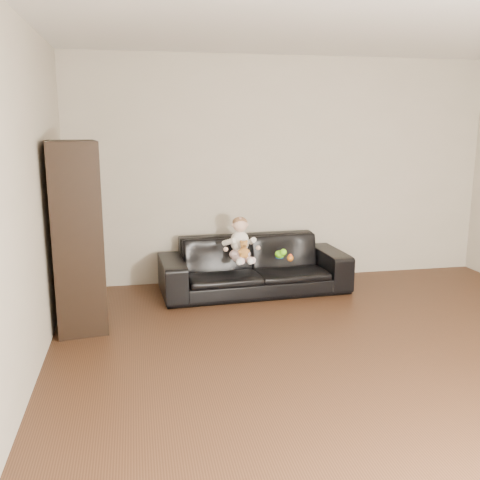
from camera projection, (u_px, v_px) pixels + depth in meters
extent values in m
plane|color=#422717|center=(383.00, 379.00, 3.93)|extent=(5.50, 5.50, 0.00)
plane|color=#B5AC98|center=(407.00, 0.00, 3.38)|extent=(5.50, 5.50, 0.00)
plane|color=#B5AC98|center=(284.00, 171.00, 6.29)|extent=(5.00, 0.00, 5.00)
plane|color=#B5AC98|center=(6.00, 215.00, 3.18)|extent=(0.00, 5.50, 5.50)
imported|color=black|center=(254.00, 265.00, 5.93)|extent=(2.10, 0.91, 0.60)
cube|color=black|center=(76.00, 237.00, 4.75)|extent=(0.51, 0.64, 1.70)
cube|color=silver|center=(76.00, 195.00, 4.67)|extent=(0.22, 0.27, 0.28)
ellipsoid|color=silver|center=(240.00, 254.00, 5.77)|extent=(0.29, 0.27, 0.13)
ellipsoid|color=white|center=(240.00, 242.00, 5.76)|extent=(0.25, 0.22, 0.24)
sphere|color=beige|center=(240.00, 225.00, 5.70)|extent=(0.20, 0.20, 0.16)
ellipsoid|color=#8C603F|center=(240.00, 222.00, 5.71)|extent=(0.21, 0.21, 0.11)
cylinder|color=silver|center=(238.00, 259.00, 5.62)|extent=(0.13, 0.21, 0.08)
cylinder|color=silver|center=(247.00, 259.00, 5.64)|extent=(0.13, 0.21, 0.08)
sphere|color=white|center=(239.00, 262.00, 5.52)|extent=(0.08, 0.08, 0.07)
sphere|color=white|center=(250.00, 261.00, 5.54)|extent=(0.08, 0.08, 0.07)
cylinder|color=white|center=(229.00, 242.00, 5.68)|extent=(0.11, 0.18, 0.11)
cylinder|color=white|center=(252.00, 241.00, 5.73)|extent=(0.11, 0.18, 0.11)
ellipsoid|color=#B57633|center=(244.00, 252.00, 5.62)|extent=(0.13, 0.12, 0.12)
sphere|color=#B57633|center=(244.00, 244.00, 5.59)|extent=(0.11, 0.11, 0.08)
sphere|color=#B57633|center=(241.00, 242.00, 5.58)|extent=(0.04, 0.04, 0.03)
sphere|color=#B57633|center=(246.00, 241.00, 5.59)|extent=(0.04, 0.04, 0.03)
sphere|color=#593819|center=(245.00, 246.00, 5.55)|extent=(0.04, 0.04, 0.03)
ellipsoid|color=#6FE31A|center=(280.00, 254.00, 5.84)|extent=(0.13, 0.15, 0.09)
sphere|color=#CD6518|center=(290.00, 258.00, 5.71)|extent=(0.08, 0.08, 0.07)
cylinder|color=blue|center=(280.00, 257.00, 5.87)|extent=(0.11, 0.11, 0.01)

